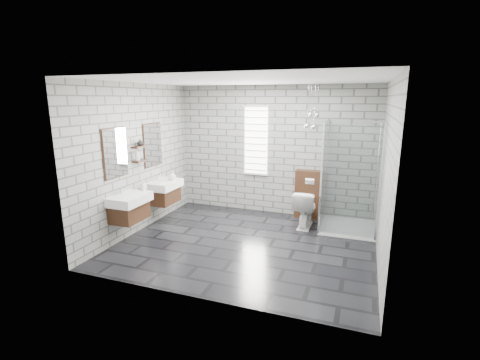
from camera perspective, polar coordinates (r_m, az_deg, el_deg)
The scene contains 20 objects.
floor at distance 6.08m, azimuth 1.06°, elevation -10.40°, with size 4.20×3.60×0.02m, color black.
ceiling at distance 5.58m, azimuth 1.18°, elevation 16.16°, with size 4.20×3.60×0.02m, color white.
wall_back at distance 7.38m, azimuth 5.65°, elevation 4.79°, with size 4.20×0.02×2.70m, color gray.
wall_front at distance 4.04m, azimuth -7.17°, elevation -2.30°, with size 4.20×0.02×2.70m, color gray.
wall_left at distance 6.64m, azimuth -16.42°, elevation 3.37°, with size 0.02×3.60×2.70m, color gray.
wall_right at distance 5.39m, azimuth 22.87°, elevation 0.68°, with size 0.02×3.60×2.70m, color gray.
vanity_left at distance 6.16m, azimuth -17.95°, elevation -3.14°, with size 0.47×0.70×1.57m.
vanity_right at distance 7.02m, azimuth -12.57°, elevation -0.85°, with size 0.47×0.70×1.57m.
shelf_lower at distance 6.56m, azimuth -16.09°, elevation 3.01°, with size 0.14×0.30×0.03m, color #3A2011.
shelf_upper at distance 6.52m, azimuth -16.24°, elevation 5.26°, with size 0.14×0.30×0.03m, color #3A2011.
window at distance 7.44m, azimuth 2.63°, elevation 6.46°, with size 0.56×0.05×1.48m.
cistern_panel at distance 7.30m, azimuth 11.38°, elevation -2.33°, with size 0.60×0.20×1.00m, color #3A2011.
flush_plate at distance 7.13m, azimuth 11.36°, elevation -0.22°, with size 0.18×0.01×0.12m, color silver.
shower_enclosure at distance 6.74m, azimuth 16.62°, elevation -3.90°, with size 1.00×1.00×2.03m.
pendant_cluster at distance 6.73m, azimuth 11.58°, elevation 9.48°, with size 0.26×0.26×0.84m.
toilet at distance 6.83m, azimuth 10.64°, elevation -4.61°, with size 0.40×0.71×0.72m, color white.
soap_bottle_a at distance 6.34m, azimuth -15.56°, elevation -0.84°, with size 0.08×0.08×0.18m, color #B2B2B2.
soap_bottle_b at distance 6.98m, azimuth -11.10°, elevation 0.71°, with size 0.14×0.14×0.18m, color #B2B2B2.
soap_bottle_c at distance 6.47m, azimuth -16.54°, elevation 3.98°, with size 0.09×0.09×0.22m, color #B2B2B2.
vase at distance 6.53m, azimuth -16.06°, elevation 5.96°, with size 0.12×0.12×0.12m, color #B2B2B2.
Camera 1 is at (1.79, -5.27, 2.42)m, focal length 26.00 mm.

